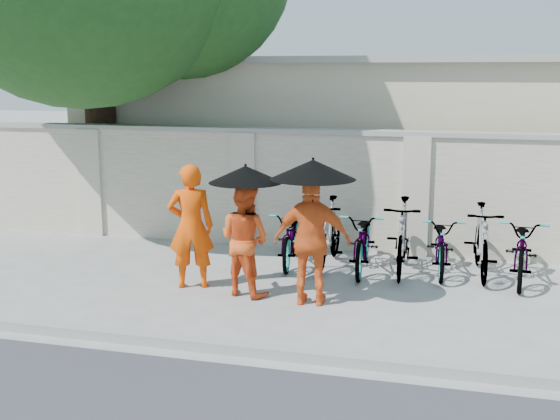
# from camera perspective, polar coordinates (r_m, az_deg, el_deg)

# --- Properties ---
(ground) EXTENTS (80.00, 80.00, 0.00)m
(ground) POSITION_cam_1_polar(r_m,az_deg,el_deg) (9.52, -2.84, -7.48)
(ground) COLOR #A5A5A5
(kerb) EXTENTS (40.00, 0.16, 0.12)m
(kerb) POSITION_cam_1_polar(r_m,az_deg,el_deg) (8.00, -6.61, -10.81)
(kerb) COLOR gray
(kerb) RESTS_ON ground
(compound_wall) EXTENTS (20.00, 0.30, 2.00)m
(compound_wall) POSITION_cam_1_polar(r_m,az_deg,el_deg) (12.09, 6.28, 1.38)
(compound_wall) COLOR beige
(compound_wall) RESTS_ON ground
(building_behind) EXTENTS (14.00, 6.00, 3.20)m
(building_behind) POSITION_cam_1_polar(r_m,az_deg,el_deg) (15.67, 12.08, 5.66)
(building_behind) COLOR beige
(building_behind) RESTS_ON ground
(monk_left) EXTENTS (0.76, 0.62, 1.79)m
(monk_left) POSITION_cam_1_polar(r_m,az_deg,el_deg) (10.02, -7.26, -1.32)
(monk_left) COLOR #F84D06
(monk_left) RESTS_ON ground
(monk_center) EXTENTS (0.91, 0.81, 1.56)m
(monk_center) POSITION_cam_1_polar(r_m,az_deg,el_deg) (9.65, -2.91, -2.40)
(monk_center) COLOR #E3501B
(monk_center) RESTS_ON ground
(parasol_center) EXTENTS (1.00, 1.00, 0.93)m
(parasol_center) POSITION_cam_1_polar(r_m,az_deg,el_deg) (9.39, -2.82, 2.92)
(parasol_center) COLOR black
(parasol_center) RESTS_ON ground
(monk_right) EXTENTS (1.04, 0.50, 1.73)m
(monk_right) POSITION_cam_1_polar(r_m,az_deg,el_deg) (9.22, 2.63, -2.53)
(monk_right) COLOR orange
(monk_right) RESTS_ON ground
(parasol_right) EXTENTS (1.11, 1.11, 0.97)m
(parasol_right) POSITION_cam_1_polar(r_m,az_deg,el_deg) (8.96, 2.70, 3.31)
(parasol_right) COLOR black
(parasol_right) RESTS_ON ground
(bike_0) EXTENTS (0.81, 1.78, 0.90)m
(bike_0) POSITION_cam_1_polar(r_m,az_deg,el_deg) (11.21, 0.96, -2.20)
(bike_0) COLOR gray
(bike_0) RESTS_ON ground
(bike_1) EXTENTS (0.54, 1.82, 1.09)m
(bike_1) POSITION_cam_1_polar(r_m,az_deg,el_deg) (11.12, 3.96, -1.85)
(bike_1) COLOR gray
(bike_1) RESTS_ON ground
(bike_2) EXTENTS (0.75, 1.88, 0.97)m
(bike_2) POSITION_cam_1_polar(r_m,az_deg,el_deg) (10.91, 6.82, -2.48)
(bike_2) COLOR gray
(bike_2) RESTS_ON ground
(bike_3) EXTENTS (0.59, 1.91, 1.14)m
(bike_3) POSITION_cam_1_polar(r_m,az_deg,el_deg) (10.88, 9.93, -2.14)
(bike_3) COLOR gray
(bike_3) RESTS_ON ground
(bike_4) EXTENTS (0.73, 1.78, 0.92)m
(bike_4) POSITION_cam_1_polar(r_m,az_deg,el_deg) (11.02, 13.00, -2.69)
(bike_4) COLOR gray
(bike_4) RESTS_ON ground
(bike_5) EXTENTS (0.63, 1.83, 1.08)m
(bike_5) POSITION_cam_1_polar(r_m,az_deg,el_deg) (10.98, 16.06, -2.44)
(bike_5) COLOR gray
(bike_5) RESTS_ON ground
(bike_6) EXTENTS (0.80, 1.93, 0.99)m
(bike_6) POSITION_cam_1_polar(r_m,az_deg,el_deg) (10.89, 19.13, -2.99)
(bike_6) COLOR gray
(bike_6) RESTS_ON ground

